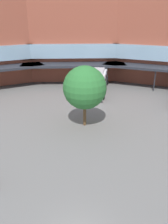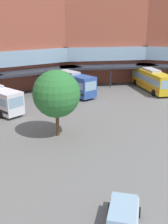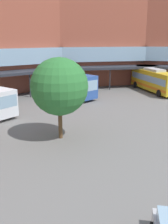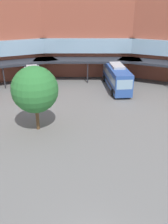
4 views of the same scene
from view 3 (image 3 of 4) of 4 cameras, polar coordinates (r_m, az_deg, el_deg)
bus_1 at (r=45.16m, az=14.96°, el=6.75°), size 9.09×11.18×3.82m
bus_2 at (r=40.08m, az=-3.91°, el=6.24°), size 3.96×11.25×3.94m
plaza_tree at (r=22.36m, az=-5.39°, el=5.51°), size 4.95×4.95×7.12m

